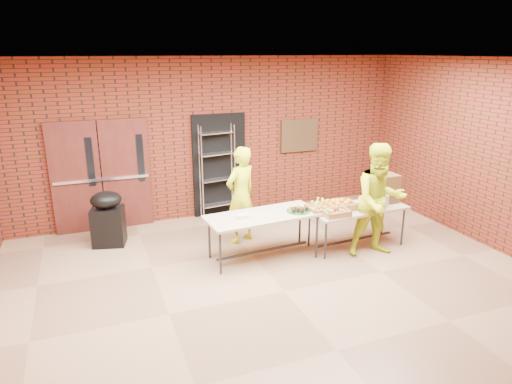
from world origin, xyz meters
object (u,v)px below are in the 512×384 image
wire_rack (217,172)px  coffee_dispenser (386,188)px  covered_grill (108,218)px  table_left (263,218)px  volunteer_man (379,200)px  table_right (357,211)px  volunteer_woman (241,195)px

wire_rack → coffee_dispenser: bearing=-50.5°
coffee_dispenser → covered_grill: coffee_dispenser is taller
table_left → coffee_dispenser: bearing=-5.3°
wire_rack → coffee_dispenser: size_ratio=3.76×
covered_grill → volunteer_man: 4.65m
table_right → volunteer_woman: (-1.81, 0.92, 0.22)m
table_left → table_right: (1.70, -0.12, -0.05)m
table_left → coffee_dispenser: 2.34m
wire_rack → table_right: 2.95m
coffee_dispenser → volunteer_woman: (-2.43, 0.83, -0.10)m
table_left → volunteer_man: (1.84, -0.53, 0.25)m
table_left → volunteer_woman: 0.82m
coffee_dispenser → volunteer_woman: 2.57m
wire_rack → table_right: wire_rack is taller
wire_rack → table_left: bearing=-95.2°
table_right → table_left: bearing=172.5°
table_left → covered_grill: bearing=142.8°
volunteer_man → wire_rack: bearing=135.2°
table_right → volunteer_woman: 2.04m
covered_grill → volunteer_woman: volunteer_woman is taller
wire_rack → table_right: (1.82, -2.30, -0.30)m
covered_grill → wire_rack: bearing=31.3°
table_right → volunteer_woman: bearing=149.6°
table_right → covered_grill: covered_grill is taller
table_right → coffee_dispenser: bearing=4.8°
table_left → table_right: size_ratio=1.08×
wire_rack → covered_grill: wire_rack is taller
table_right → volunteer_man: size_ratio=0.93×
covered_grill → table_left: bearing=-18.7°
table_right → covered_grill: 4.35m
table_right → volunteer_man: 0.52m
coffee_dispenser → wire_rack: bearing=137.9°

